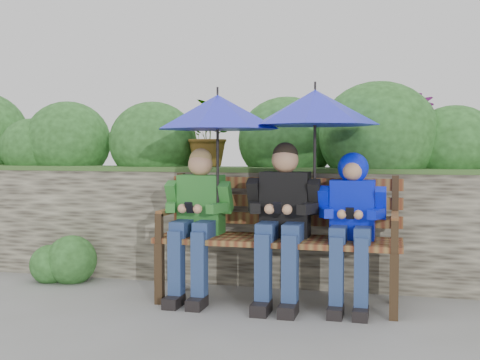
% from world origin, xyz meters
% --- Properties ---
extents(ground, '(60.00, 60.00, 0.00)m').
position_xyz_m(ground, '(0.00, 0.00, 0.00)').
color(ground, slate).
rests_on(ground, ground).
extents(garden_backdrop, '(8.00, 2.83, 1.86)m').
position_xyz_m(garden_backdrop, '(0.01, 1.58, 0.66)').
color(garden_backdrop, '#3C372E').
rests_on(garden_backdrop, ground).
extents(park_bench, '(1.87, 0.55, 0.99)m').
position_xyz_m(park_bench, '(0.31, 0.14, 0.56)').
color(park_bench, '#362617').
rests_on(park_bench, ground).
extents(boy_left, '(0.53, 0.61, 1.20)m').
position_xyz_m(boy_left, '(-0.34, 0.05, 0.67)').
color(boy_left, '#2F7B2C').
rests_on(boy_left, ground).
extents(boy_middle, '(0.56, 0.65, 1.25)m').
position_xyz_m(boy_middle, '(0.35, 0.04, 0.69)').
color(boy_middle, black).
rests_on(boy_middle, ground).
extents(boy_right, '(0.50, 0.60, 1.17)m').
position_xyz_m(boy_right, '(0.87, 0.06, 0.70)').
color(boy_right, '#070BC2').
rests_on(boy_right, ground).
extents(umbrella_left, '(0.98, 0.98, 0.95)m').
position_xyz_m(umbrella_left, '(-0.17, 0.05, 1.48)').
color(umbrella_left, '#2027D1').
rests_on(umbrella_left, ground).
extents(umbrella_right, '(0.97, 0.97, 0.95)m').
position_xyz_m(umbrella_right, '(0.59, 0.11, 1.51)').
color(umbrella_right, '#2027D1').
rests_on(umbrella_right, ground).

